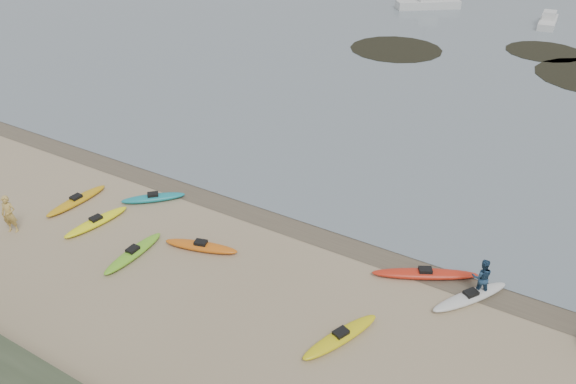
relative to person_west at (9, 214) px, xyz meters
The scene contains 6 objects.
ground 13.38m from the person_west, 36.04° to the left, with size 600.00×600.00×0.00m, color tan.
wet_sand 13.21m from the person_west, 34.98° to the left, with size 60.00×60.00×0.00m, color brown.
kayaks 10.95m from the person_west, 21.67° to the left, with size 21.43×8.59×0.34m.
person_west is the anchor object (origin of this frame).
person_east 21.68m from the person_west, 18.98° to the left, with size 0.83×0.64×1.70m, color navy.
kelp_mats 42.43m from the person_west, 69.28° to the left, with size 26.39×14.10×0.04m.
Camera 1 is at (12.13, -20.17, 15.57)m, focal length 35.00 mm.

